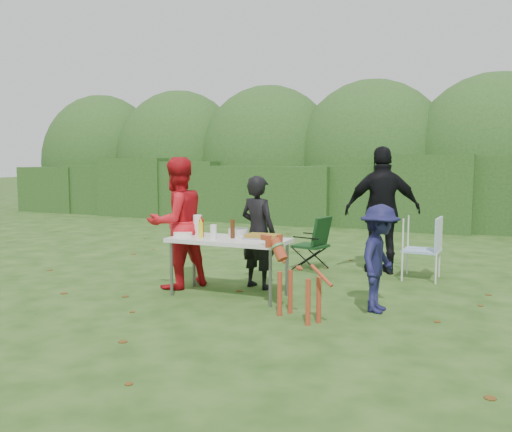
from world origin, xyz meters
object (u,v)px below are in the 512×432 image
at_px(folding_table, 229,242).
at_px(mustard_bottle, 201,230).
at_px(dog, 299,280).
at_px(lawn_chair, 422,248).
at_px(person_cook, 258,232).
at_px(person_red_jacket, 177,223).
at_px(ketchup_bottle, 201,228).
at_px(beer_bottle, 233,229).
at_px(paper_towel_roll, 198,225).
at_px(person_black_puffy, 383,210).
at_px(child, 379,258).
at_px(camping_chair, 310,243).

relative_size(folding_table, mustard_bottle, 7.50).
bearing_deg(dog, lawn_chair, -82.81).
height_order(person_cook, person_red_jacket, person_red_jacket).
bearing_deg(person_red_jacket, ketchup_bottle, 97.33).
relative_size(beer_bottle, paper_towel_roll, 0.92).
distance_m(person_cook, person_black_puffy, 2.11).
xyz_separation_m(dog, paper_towel_roll, (-1.68, 0.74, 0.44)).
distance_m(lawn_chair, beer_bottle, 2.89).
height_order(person_cook, dog, person_cook).
bearing_deg(child, person_red_jacket, 92.10).
relative_size(folding_table, dog, 1.67).
relative_size(person_red_jacket, beer_bottle, 7.34).
bearing_deg(person_black_puffy, folding_table, 33.53).
bearing_deg(paper_towel_roll, folding_table, -14.77).
height_order(camping_chair, paper_towel_roll, paper_towel_roll).
bearing_deg(child, beer_bottle, 94.81).
bearing_deg(beer_bottle, person_black_puffy, 55.53).
distance_m(dog, paper_towel_roll, 1.89).
xyz_separation_m(person_cook, person_red_jacket, (-1.01, -0.41, 0.12)).
bearing_deg(ketchup_bottle, camping_chair, 67.56).
xyz_separation_m(folding_table, lawn_chair, (2.12, 1.99, -0.23)).
bearing_deg(lawn_chair, camping_chair, 3.83).
distance_m(person_black_puffy, dog, 2.84).
relative_size(dog, paper_towel_roll, 3.46).
height_order(person_cook, mustard_bottle, person_cook).
distance_m(person_black_puffy, camping_chair, 1.22).
height_order(child, beer_bottle, child).
bearing_deg(lawn_chair, paper_towel_roll, 38.82).
relative_size(person_red_jacket, person_black_puffy, 0.91).
distance_m(child, camping_chair, 2.44).
bearing_deg(camping_chair, paper_towel_roll, 75.37).
bearing_deg(person_red_jacket, person_cook, 136.67).
bearing_deg(mustard_bottle, beer_bottle, 19.91).
height_order(person_black_puffy, dog, person_black_puffy).
bearing_deg(child, person_cook, 77.72).
bearing_deg(dog, person_cook, -21.79).
bearing_deg(folding_table, camping_chair, 77.75).
xyz_separation_m(beer_bottle, paper_towel_roll, (-0.58, 0.12, 0.01)).
height_order(dog, beer_bottle, beer_bottle).
height_order(lawn_chair, ketchup_bottle, ketchup_bottle).
height_order(child, lawn_chair, child).
relative_size(child, paper_towel_roll, 4.72).
relative_size(person_black_puffy, beer_bottle, 8.03).
height_order(camping_chair, mustard_bottle, mustard_bottle).
xyz_separation_m(person_red_jacket, paper_towel_roll, (0.32, 0.00, -0.01)).
xyz_separation_m(person_cook, camping_chair, (0.27, 1.45, -0.33)).
xyz_separation_m(dog, mustard_bottle, (-1.48, 0.48, 0.41)).
bearing_deg(person_black_puffy, lawn_chair, 142.50).
bearing_deg(ketchup_bottle, dog, -21.20).
bearing_deg(lawn_chair, mustard_bottle, 44.60).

